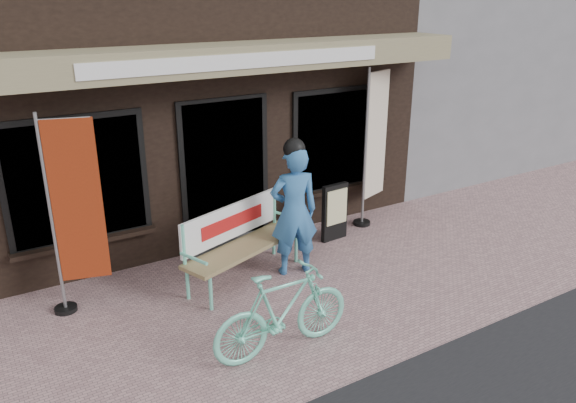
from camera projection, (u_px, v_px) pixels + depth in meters
ground at (299, 304)px, 6.77m from camera, size 70.00×70.00×0.00m
storefront at (147, 25)px, 9.69m from camera, size 7.00×6.77×6.00m
neighbor_right_near at (466, 22)px, 14.32m from camera, size 10.00×7.00×5.60m
bench at (239, 237)px, 7.22m from camera, size 1.87×1.05×0.99m
person at (294, 209)px, 7.25m from camera, size 0.72×0.57×1.85m
bicycle at (283, 311)px, 5.74m from camera, size 1.57×0.46×0.94m
nobori_red at (74, 213)px, 6.26m from camera, size 0.70×0.33×2.37m
nobori_cream at (374, 144)px, 8.82m from camera, size 0.74×0.39×2.50m
menu_stand at (335, 212)px, 8.40m from camera, size 0.44×0.13×0.88m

